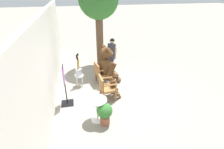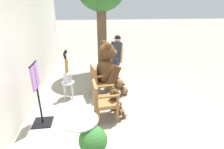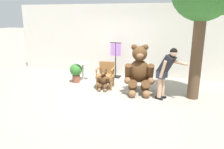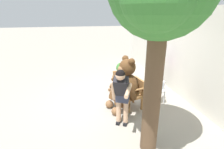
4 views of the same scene
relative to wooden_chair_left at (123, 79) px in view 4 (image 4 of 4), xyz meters
The scene contains 12 objects.
ground_plane 0.93m from the wooden_chair_left, 44.76° to the right, with size 60.00×60.00×0.00m, color gray.
back_wall 2.14m from the wooden_chair_left, 72.59° to the left, with size 10.00×0.16×2.80m, color silver.
wooden_chair_left is the anchor object (origin of this frame).
wooden_chair_right 1.13m from the wooden_chair_left, ahead, with size 0.66×0.63×0.86m.
teddy_bear_large 1.22m from the wooden_chair_left, 12.72° to the right, with size 0.95×0.95×1.53m.
teddy_bear_small 0.30m from the wooden_chair_left, 88.25° to the right, with size 0.43×0.42×0.72m.
person_visitor 2.10m from the wooden_chair_left, 16.54° to the right, with size 0.87×0.49×1.52m.
white_stool 1.37m from the wooden_chair_left, 38.81° to the left, with size 0.34×0.34×0.46m.
brush_bucket 1.39m from the wooden_chair_left, 38.77° to the left, with size 0.22×0.22×0.89m.
round_side_table 1.12m from the wooden_chair_left, 156.94° to the left, with size 0.56×0.56×0.72m.
potted_plant 1.25m from the wooden_chair_left, 168.06° to the left, with size 0.44×0.44×0.68m.
clothing_display_stand 1.35m from the wooden_chair_left, 91.20° to the left, with size 0.44×0.40×1.36m.
Camera 4 is at (4.88, -0.97, 2.65)m, focal length 28.00 mm.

